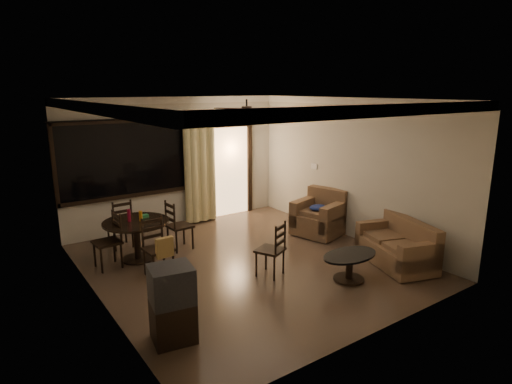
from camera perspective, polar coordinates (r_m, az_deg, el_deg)
ground at (r=7.59m, az=-1.15°, el=-9.37°), size 5.50×5.50×0.00m
room_shell at (r=8.88m, az=-4.42°, el=6.24°), size 5.50×6.70×5.50m
dining_table at (r=7.81m, az=-15.65°, el=-4.79°), size 1.14×1.14×0.94m
dining_chair_west at (r=7.72m, az=-19.06°, el=-7.50°), size 0.44×0.44×0.95m
dining_chair_east at (r=8.23m, az=-10.16°, el=-5.61°), size 0.44×0.44×0.95m
dining_chair_south at (r=7.16m, az=-12.80°, el=-8.55°), size 0.44×0.50×0.95m
dining_chair_north at (r=8.60m, az=-17.61°, el=-5.22°), size 0.44×0.44×0.95m
tv_cabinet at (r=5.34m, az=-11.07°, el=-14.41°), size 0.57×0.53×0.95m
sofa at (r=7.82m, az=18.46°, el=-7.00°), size 1.17×1.60×0.77m
armchair at (r=9.01m, az=8.58°, el=-3.23°), size 1.11×1.11×0.91m
coffee_table at (r=6.99m, az=12.36°, el=-9.21°), size 1.00×0.60×0.44m
side_chair at (r=7.01m, az=1.97°, el=-8.99°), size 0.54×0.54×0.91m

